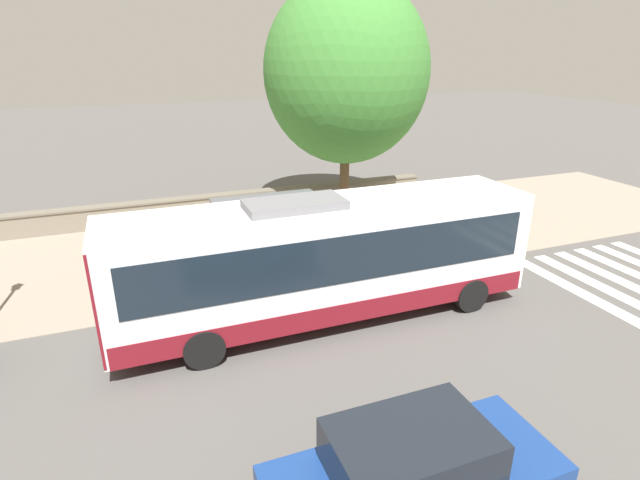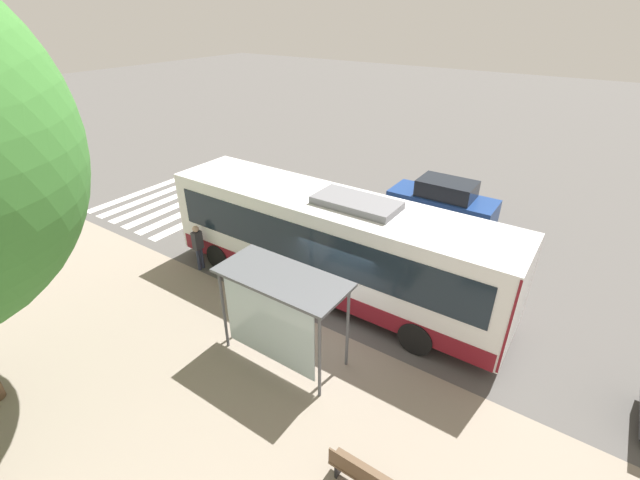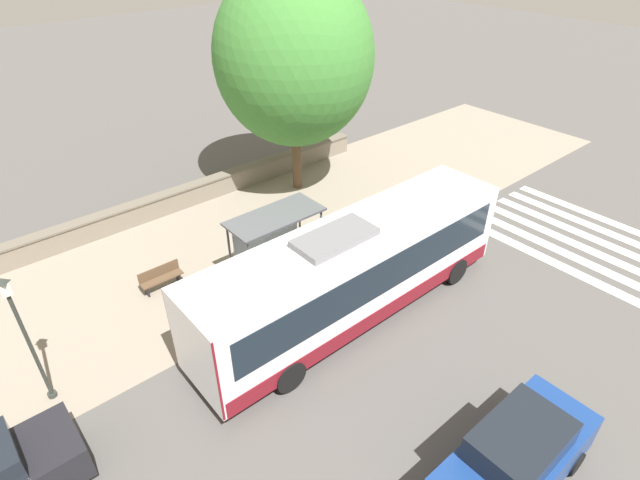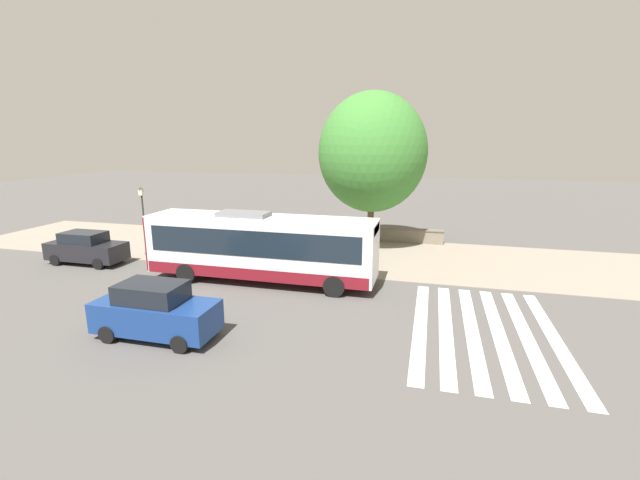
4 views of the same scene
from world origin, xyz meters
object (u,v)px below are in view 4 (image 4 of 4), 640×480
object	(u,v)px
bus_shelter	(273,226)
bench	(232,243)
parked_car_behind_bus	(86,248)
pedestrian	(357,260)
street_lamp_near	(143,215)
bus	(261,246)
shade_tree	(372,153)
parked_car_far_lane	(155,311)

from	to	relation	value
bus_shelter	bench	size ratio (longest dim) A/B	2.25
parked_car_behind_bus	pedestrian	bearing A→B (deg)	94.21
pedestrian	street_lamp_near	distance (m)	13.62
bus	parked_car_behind_bus	xyz separation A→B (m)	(-0.42, -11.00, -0.92)
pedestrian	shade_tree	size ratio (longest dim) A/B	0.18
bus	pedestrian	bearing A→B (deg)	108.70
bus	parked_car_far_lane	world-z (taller)	bus
parked_car_far_lane	shade_tree	bearing A→B (deg)	159.86
bus_shelter	parked_car_behind_bus	bearing A→B (deg)	-73.51
street_lamp_near	parked_car_behind_bus	bearing A→B (deg)	-40.89
bus	shade_tree	size ratio (longest dim) A/B	1.15
bench	street_lamp_near	distance (m)	5.57
shade_tree	parked_car_behind_bus	bearing A→B (deg)	-62.17
bench	parked_car_behind_bus	distance (m)	8.37
pedestrian	bench	xyz separation A→B (m)	(-3.85, -8.94, -0.56)
parked_car_far_lane	bench	bearing A→B (deg)	-166.18
bench	street_lamp_near	xyz separation A→B (m)	(2.51, -4.54, 2.04)
bus_shelter	shade_tree	size ratio (longest dim) A/B	0.34
shade_tree	parked_car_far_lane	xyz separation A→B (m)	(15.29, -5.61, -5.19)
bus_shelter	street_lamp_near	bearing A→B (deg)	-86.01
bus_shelter	parked_car_behind_bus	world-z (taller)	bus_shelter
pedestrian	street_lamp_near	xyz separation A→B (m)	(-1.34, -13.48, 1.47)
pedestrian	street_lamp_near	size ratio (longest dim) A/B	0.41
bus	shade_tree	bearing A→B (deg)	153.12
pedestrian	parked_car_far_lane	world-z (taller)	parked_car_far_lane
shade_tree	parked_car_far_lane	size ratio (longest dim) A/B	2.24
bus_shelter	bench	bearing A→B (deg)	-118.12
pedestrian	bench	distance (m)	9.75
bench	parked_car_behind_bus	xyz separation A→B (m)	(5.00, -6.69, 0.44)
bus_shelter	bench	world-z (taller)	bus_shelter
street_lamp_near	parked_car_behind_bus	xyz separation A→B (m)	(2.49, -2.15, -1.60)
pedestrian	bus_shelter	bearing A→B (deg)	-109.78
bus_shelter	shade_tree	distance (m)	8.14
pedestrian	parked_car_behind_bus	size ratio (longest dim) A/B	0.39
street_lamp_near	parked_car_behind_bus	world-z (taller)	street_lamp_near
bus_shelter	street_lamp_near	xyz separation A→B (m)	(0.57, -8.18, 0.36)
pedestrian	street_lamp_near	world-z (taller)	street_lamp_near
pedestrian	bench	world-z (taller)	pedestrian
bus	bench	world-z (taller)	bus
bus_shelter	parked_car_far_lane	world-z (taller)	bus_shelter
bus_shelter	street_lamp_near	size ratio (longest dim) A/B	0.81
parked_car_behind_bus	bus_shelter	bearing A→B (deg)	106.49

